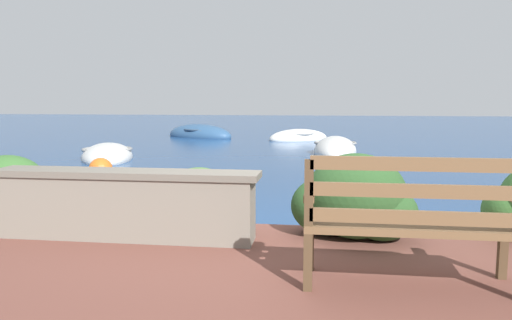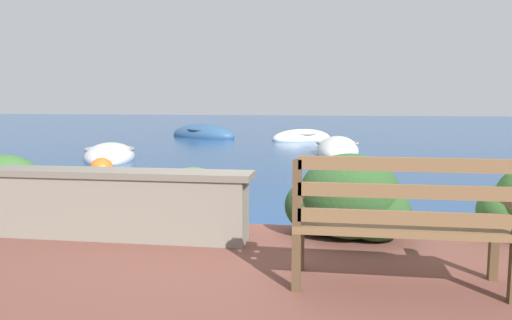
% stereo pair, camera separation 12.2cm
% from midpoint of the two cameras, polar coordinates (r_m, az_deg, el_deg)
% --- Properties ---
extents(ground_plane, '(80.00, 80.00, 0.00)m').
position_cam_midpoint_polar(ground_plane, '(5.28, 1.82, -9.67)').
color(ground_plane, navy).
extents(park_bench, '(1.46, 0.48, 0.93)m').
position_cam_midpoint_polar(park_bench, '(3.56, 17.11, -6.49)').
color(park_bench, brown).
rests_on(park_bench, patio_terrace).
extents(stone_wall, '(2.50, 0.39, 0.64)m').
position_cam_midpoint_polar(stone_wall, '(4.81, -14.57, -4.86)').
color(stone_wall, gray).
rests_on(stone_wall, patio_terrace).
extents(hedge_clump_far_left, '(1.05, 0.75, 0.71)m').
position_cam_midpoint_polar(hedge_clump_far_left, '(5.91, -26.33, -3.34)').
color(hedge_clump_far_left, '#38662D').
rests_on(hedge_clump_far_left, patio_terrace).
extents(hedge_clump_left, '(0.95, 0.68, 0.64)m').
position_cam_midpoint_polar(hedge_clump_left, '(4.87, -6.62, -5.09)').
color(hedge_clump_left, '#426B33').
rests_on(hedge_clump_left, patio_terrace).
extents(hedge_clump_centre, '(1.17, 0.84, 0.80)m').
position_cam_midpoint_polar(hedge_clump_centre, '(4.75, 11.14, -4.68)').
color(hedge_clump_centre, '#284C23').
rests_on(hedge_clump_centre, patio_terrace).
extents(rowboat_nearest, '(2.29, 3.30, 0.66)m').
position_cam_midpoint_polar(rowboat_nearest, '(13.27, -16.12, 0.45)').
color(rowboat_nearest, silver).
rests_on(rowboat_nearest, ground_plane).
extents(rowboat_mid, '(1.28, 2.95, 0.83)m').
position_cam_midpoint_polar(rowboat_mid, '(14.04, 9.53, 1.03)').
color(rowboat_mid, silver).
rests_on(rowboat_mid, ground_plane).
extents(rowboat_far, '(2.59, 2.24, 0.71)m').
position_cam_midpoint_polar(rowboat_far, '(18.36, 5.44, 2.47)').
color(rowboat_far, silver).
rests_on(rowboat_far, ground_plane).
extents(rowboat_outer, '(3.28, 2.54, 0.90)m').
position_cam_midpoint_polar(rowboat_outer, '(19.79, -5.89, 2.83)').
color(rowboat_outer, '#2D517A').
rests_on(rowboat_outer, ground_plane).
extents(mooring_buoy, '(0.53, 0.53, 0.48)m').
position_cam_midpoint_polar(mooring_buoy, '(10.61, -16.90, -1.03)').
color(mooring_buoy, orange).
rests_on(mooring_buoy, ground_plane).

